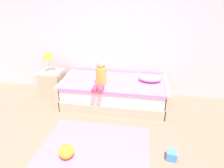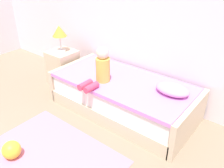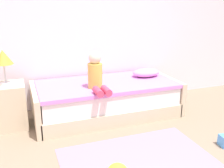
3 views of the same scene
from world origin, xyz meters
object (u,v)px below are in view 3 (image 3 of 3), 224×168
(table_lamp, at_px, (3,59))
(bed, at_px, (106,99))
(nightstand, at_px, (9,106))
(pillow, at_px, (146,73))
(child_figure, at_px, (96,74))

(table_lamp, bearing_deg, bed, -1.99)
(nightstand, bearing_deg, bed, -1.99)
(nightstand, relative_size, pillow, 1.36)
(pillow, bearing_deg, child_figure, -160.37)
(nightstand, xyz_separation_m, child_figure, (1.13, -0.28, 0.40))
(nightstand, bearing_deg, table_lamp, 90.00)
(bed, bearing_deg, pillow, 8.09)
(child_figure, bearing_deg, nightstand, 166.34)
(bed, bearing_deg, child_figure, -133.54)
(bed, height_order, table_lamp, table_lamp)
(table_lamp, height_order, pillow, table_lamp)
(nightstand, bearing_deg, child_figure, -13.66)
(table_lamp, relative_size, child_figure, 0.88)
(nightstand, distance_m, child_figure, 1.23)
(child_figure, distance_m, pillow, 0.99)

